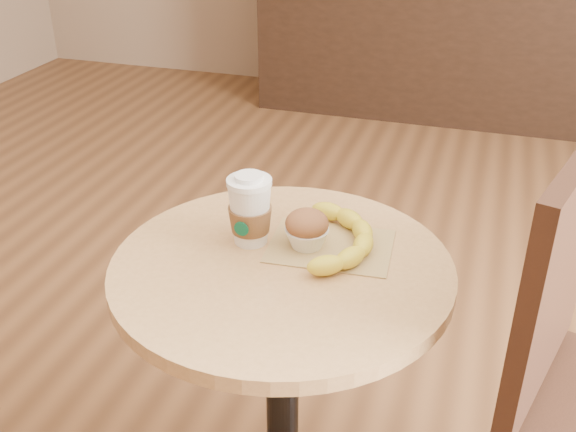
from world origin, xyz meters
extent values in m
cylinder|color=black|center=(-0.04, 0.08, 0.38)|extent=(0.07, 0.07, 0.72)
cylinder|color=tan|center=(-0.04, 0.08, 0.73)|extent=(0.66, 0.66, 0.03)
cylinder|color=#371E13|center=(0.52, 0.31, 0.25)|extent=(0.04, 0.04, 0.50)
cube|color=#371E13|center=(0.45, 0.13, 0.78)|extent=(0.15, 0.42, 0.47)
cube|color=black|center=(0.00, 3.18, 0.50)|extent=(2.20, 0.60, 1.00)
cube|color=#A68750|center=(0.03, 0.16, 0.75)|extent=(0.25, 0.20, 0.00)
cylinder|color=white|center=(-0.12, 0.14, 0.88)|extent=(0.09, 0.09, 0.01)
cylinder|color=white|center=(-0.12, 0.14, 0.89)|extent=(0.06, 0.06, 0.01)
cylinder|color=#085133|center=(-0.13, 0.09, 0.80)|extent=(0.03, 0.00, 0.03)
ellipsoid|color=brown|center=(-0.01, 0.15, 0.80)|extent=(0.09, 0.09, 0.06)
ellipsoid|color=#FDEFCA|center=(-0.01, 0.15, 0.82)|extent=(0.03, 0.03, 0.02)
camera|label=1|loc=(0.30, -0.95, 1.44)|focal=42.00mm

